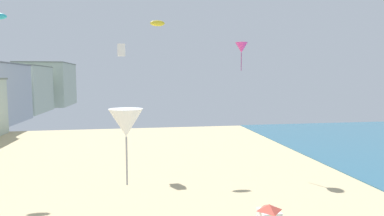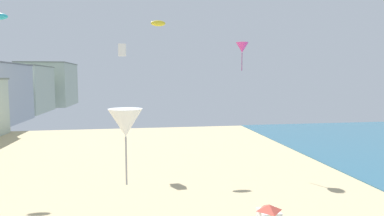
# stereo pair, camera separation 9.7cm
# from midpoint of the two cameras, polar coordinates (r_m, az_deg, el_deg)

# --- Properties ---
(boardwalk_hotel_distant) EXTENTS (10.96, 19.53, 13.02)m
(boardwalk_hotel_distant) POSITION_cam_midpoint_polar(r_m,az_deg,el_deg) (100.78, -27.34, 2.98)
(boardwalk_hotel_distant) COLOR #B7C6B2
(boardwalk_hotel_distant) RESTS_ON ground
(boardwalk_hotel_furthest) EXTENTS (15.63, 22.33, 14.85)m
(boardwalk_hotel_furthest) POSITION_cam_midpoint_polar(r_m,az_deg,el_deg) (123.72, -23.94, 3.86)
(boardwalk_hotel_furthest) COLOR #B7C6B2
(boardwalk_hotel_furthest) RESTS_ON ground
(kite_white_box) EXTENTS (0.83, 0.83, 1.30)m
(kite_white_box) POSITION_cam_midpoint_polar(r_m,az_deg,el_deg) (36.90, -12.18, 10.00)
(kite_white_box) COLOR white
(kite_magenta_delta) EXTENTS (1.35, 1.35, 3.06)m
(kite_magenta_delta) POSITION_cam_midpoint_polar(r_m,az_deg,el_deg) (36.04, 8.94, 10.52)
(kite_magenta_delta) COLOR #DB3D9E
(kite_white_delta) EXTENTS (1.57, 1.57, 3.57)m
(kite_white_delta) POSITION_cam_midpoint_polar(r_m,az_deg,el_deg) (15.09, -11.51, -2.59)
(kite_white_delta) COLOR white
(kite_yellow_parafoil) EXTENTS (1.65, 0.46, 0.64)m
(kite_yellow_parafoil) POSITION_cam_midpoint_polar(r_m,az_deg,el_deg) (37.47, -5.93, 14.68)
(kite_yellow_parafoil) COLOR yellow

